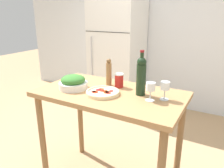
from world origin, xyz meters
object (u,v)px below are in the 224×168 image
wine_glass_near (151,88)px  salad_bowl (73,82)px  refrigerator (117,54)px  pepper_mill (109,73)px  wine_glass_far (165,87)px  homemade_pizza (103,92)px  salt_canister (119,80)px  wine_bottle (141,75)px

wine_glass_near → salad_bowl: bearing=-174.3°
refrigerator → pepper_mill: size_ratio=7.29×
wine_glass_far → refrigerator: bearing=127.5°
pepper_mill → homemade_pizza: pepper_mill is taller
homemade_pizza → refrigerator: bearing=114.6°
homemade_pizza → wine_glass_far: bearing=15.4°
refrigerator → salt_canister: size_ratio=14.57×
wine_bottle → pepper_mill: (-0.34, 0.08, -0.04)m
refrigerator → pepper_mill: refrigerator is taller
pepper_mill → salt_canister: size_ratio=2.00×
refrigerator → wine_glass_far: bearing=-52.5°
salt_canister → wine_glass_near: bearing=-25.2°
salt_canister → pepper_mill: bearing=-178.2°
refrigerator → homemade_pizza: (0.84, -1.85, 0.06)m
salad_bowl → homemade_pizza: bearing=1.7°
refrigerator → homemade_pizza: refrigerator is taller
salad_bowl → salt_canister: 0.40m
salt_canister → salad_bowl: bearing=-144.8°
wine_glass_far → salt_canister: size_ratio=1.15×
wine_glass_far → wine_glass_near: bearing=-141.0°
wine_glass_far → salad_bowl: wine_glass_far is taller
refrigerator → homemade_pizza: 2.03m
salad_bowl → refrigerator: bearing=106.4°
wine_glass_near → homemade_pizza: (-0.38, -0.06, -0.09)m
wine_glass_far → pepper_mill: size_ratio=0.57×
pepper_mill → homemade_pizza: size_ratio=0.91×
wine_glass_near → homemade_pizza: 0.40m
pepper_mill → salad_bowl: 0.33m
salad_bowl → salt_canister: (0.33, 0.23, 0.01)m
homemade_pizza → wine_bottle: bearing=27.2°
pepper_mill → homemade_pizza: 0.25m
wine_bottle → wine_glass_far: (0.20, -0.01, -0.06)m
refrigerator → wine_bottle: size_ratio=5.01×
wine_glass_far → salad_bowl: size_ratio=0.58×
wine_bottle → wine_glass_near: bearing=-36.4°
wine_glass_far → salt_canister: (-0.44, 0.09, -0.04)m
wine_glass_far → homemade_pizza: 0.50m
salad_bowl → salt_canister: same height
refrigerator → wine_glass_far: 2.17m
pepper_mill → refrigerator: bearing=115.5°
wine_glass_near → salt_canister: bearing=154.8°
wine_glass_near → salad_bowl: 0.69m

